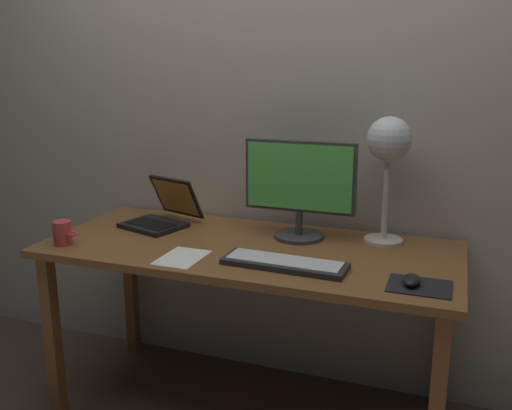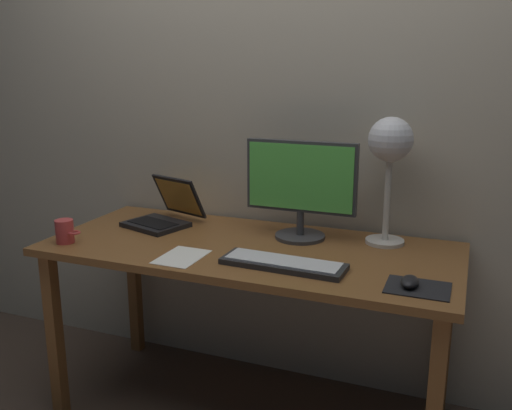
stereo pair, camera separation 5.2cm
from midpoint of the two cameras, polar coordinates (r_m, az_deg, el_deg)
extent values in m
cube|color=#B2A893|center=(2.47, 1.99, 11.15)|extent=(4.80, 0.06, 2.60)
cube|color=brown|center=(2.21, -1.37, -4.51)|extent=(1.60, 0.70, 0.03)
cube|color=brown|center=(2.48, -20.46, -12.49)|extent=(0.05, 0.05, 0.71)
cube|color=brown|center=(2.90, -13.06, -7.95)|extent=(0.05, 0.05, 0.71)
cube|color=brown|center=(2.48, 17.81, -12.25)|extent=(0.05, 0.05, 0.71)
cylinder|color=#38383A|center=(2.30, 3.70, -3.13)|extent=(0.20, 0.20, 0.01)
cylinder|color=#38383A|center=(2.28, 3.73, -1.79)|extent=(0.03, 0.03, 0.10)
cube|color=#38383A|center=(2.24, 3.80, 2.91)|extent=(0.45, 0.03, 0.28)
cube|color=#59C64C|center=(2.22, 3.68, 2.83)|extent=(0.43, 0.00, 0.26)
cube|color=#28282B|center=(1.98, 2.14, -5.96)|extent=(0.45, 0.16, 0.02)
cube|color=silver|center=(1.98, 2.14, -5.63)|extent=(0.41, 0.13, 0.01)
cube|color=black|center=(2.48, -10.94, -2.02)|extent=(0.30, 0.27, 0.02)
cube|color=black|center=(2.47, -11.21, -1.85)|extent=(0.23, 0.17, 0.00)
cube|color=black|center=(2.55, -8.66, 0.85)|extent=(0.27, 0.17, 0.18)
cube|color=gold|center=(2.55, -8.66, 0.85)|extent=(0.23, 0.15, 0.16)
cylinder|color=beige|center=(2.29, 12.11, -3.51)|extent=(0.15, 0.15, 0.01)
cylinder|color=silver|center=(2.24, 12.36, 1.09)|extent=(0.02, 0.02, 0.36)
sphere|color=silver|center=(2.20, 12.66, 6.54)|extent=(0.17, 0.17, 0.17)
sphere|color=#FFEAB2|center=(2.20, 12.57, 5.41)|extent=(0.06, 0.06, 0.06)
cube|color=black|center=(1.88, 15.44, -7.92)|extent=(0.20, 0.16, 0.00)
ellipsoid|color=black|center=(1.87, 14.67, -7.36)|extent=(0.06, 0.10, 0.03)
cylinder|color=#CC3F3F|center=(2.34, -19.61, -2.67)|extent=(0.07, 0.07, 0.09)
torus|color=#CC3F3F|center=(2.31, -18.69, -2.80)|extent=(0.05, 0.05, 0.01)
cube|color=white|center=(2.09, -8.22, -5.28)|extent=(0.15, 0.21, 0.00)
camera|label=1|loc=(0.03, -90.72, -0.18)|focal=39.54mm
camera|label=2|loc=(0.03, 89.28, 0.18)|focal=39.54mm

